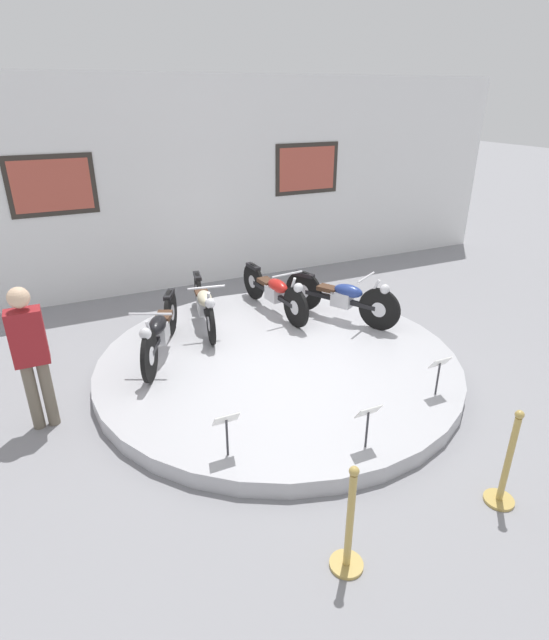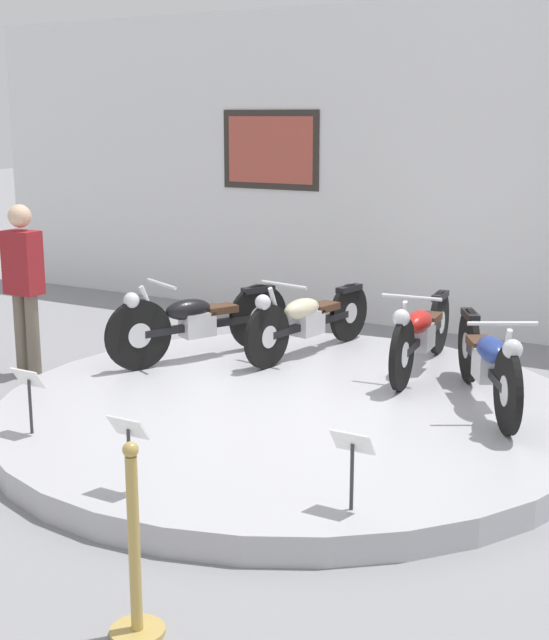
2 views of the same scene
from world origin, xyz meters
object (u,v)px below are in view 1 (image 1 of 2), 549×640
at_px(motorcycle_red, 275,291).
at_px(stanchion_post_right_of_entry, 505,472).
at_px(info_placard_front_left, 226,425).
at_px(info_placard_front_centre, 368,417).
at_px(info_placard_front_right, 439,368).
at_px(visitor_standing, 31,351).
at_px(motorcycle_black, 160,329).
at_px(motorcycle_blue, 342,296).
at_px(stanchion_post_left_of_entry, 349,535).
at_px(motorcycle_cream, 204,303).

xyz_separation_m(motorcycle_red, stanchion_post_right_of_entry, (0.25, -4.52, -0.24)).
bearing_deg(info_placard_front_left, stanchion_post_right_of_entry, -34.01).
height_order(info_placard_front_centre, info_placard_front_right, same).
relative_size(info_placard_front_left, info_placard_front_right, 1.00).
bearing_deg(motorcycle_red, info_placard_front_right, -76.47).
xyz_separation_m(info_placard_front_right, visitor_standing, (-4.32, 1.61, 0.41)).
bearing_deg(info_placard_front_left, motorcycle_black, 92.70).
height_order(motorcycle_black, motorcycle_blue, motorcycle_black).
xyz_separation_m(info_placard_front_right, stanchion_post_right_of_entry, (-0.49, -1.47, -0.22)).
bearing_deg(info_placard_front_left, info_placard_front_right, 0.00).
bearing_deg(visitor_standing, motorcycle_black, 25.74).
xyz_separation_m(motorcycle_red, stanchion_post_left_of_entry, (-1.44, -4.52, -0.24)).
height_order(info_placard_front_left, visitor_standing, visitor_standing).
bearing_deg(motorcycle_red, info_placard_front_centre, -99.59).
relative_size(motorcycle_blue, stanchion_post_right_of_entry, 1.72).
xyz_separation_m(visitor_standing, stanchion_post_left_of_entry, (2.14, -3.07, -0.63)).
relative_size(motorcycle_red, info_placard_front_centre, 3.87).
relative_size(info_placard_front_centre, visitor_standing, 0.30).
distance_m(motorcycle_blue, visitor_standing, 4.51).
bearing_deg(info_placard_front_right, info_placard_front_left, 180.00).
bearing_deg(visitor_standing, info_placard_front_right, -20.41).
distance_m(motorcycle_black, motorcycle_red, 2.16).
bearing_deg(motorcycle_blue, visitor_standing, -170.46).
distance_m(motorcycle_black, stanchion_post_right_of_entry, 4.46).
height_order(motorcycle_black, info_placard_front_left, motorcycle_black).
bearing_deg(visitor_standing, motorcycle_cream, 31.28).
bearing_deg(info_placard_front_right, motorcycle_red, 103.53).
xyz_separation_m(motorcycle_cream, stanchion_post_right_of_entry, (1.44, -4.52, -0.23)).
height_order(info_placard_front_left, info_placard_front_right, same).
bearing_deg(motorcycle_cream, info_placard_front_right, -57.72).
bearing_deg(motorcycle_cream, stanchion_post_right_of_entry, -72.30).
relative_size(motorcycle_red, stanchion_post_left_of_entry, 1.93).
xyz_separation_m(info_placard_front_centre, stanchion_post_left_of_entry, (-0.85, -1.00, -0.22)).
height_order(motorcycle_cream, info_placard_front_left, motorcycle_cream).
xyz_separation_m(stanchion_post_left_of_entry, stanchion_post_right_of_entry, (1.69, 0.00, 0.00)).
xyz_separation_m(motorcycle_red, motorcycle_blue, (0.85, -0.71, 0.01)).
bearing_deg(stanchion_post_right_of_entry, info_placard_front_left, 145.99).
bearing_deg(info_placard_front_centre, motorcycle_cream, 99.63).
bearing_deg(motorcycle_blue, info_placard_front_left, -139.76).
bearing_deg(motorcycle_red, info_placard_front_left, -122.23).
bearing_deg(motorcycle_black, info_placard_front_right, -40.26).
relative_size(motorcycle_black, stanchion_post_right_of_entry, 1.81).
height_order(info_placard_front_left, stanchion_post_left_of_entry, stanchion_post_left_of_entry).
distance_m(info_placard_front_right, stanchion_post_right_of_entry, 1.56).
height_order(motorcycle_cream, stanchion_post_left_of_entry, stanchion_post_left_of_entry).
xyz_separation_m(motorcycle_red, visitor_standing, (-3.58, -1.45, 0.39)).
bearing_deg(stanchion_post_left_of_entry, info_placard_front_left, 108.30).
relative_size(motorcycle_black, info_placard_front_right, 3.62).
distance_m(motorcycle_cream, stanchion_post_right_of_entry, 4.75).
distance_m(motorcycle_blue, stanchion_post_right_of_entry, 3.87).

